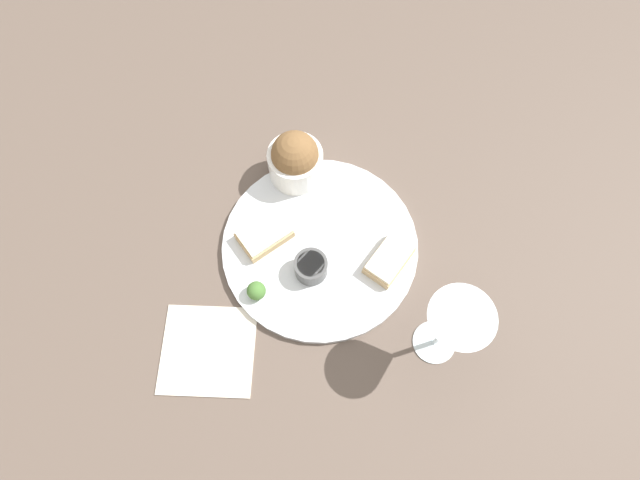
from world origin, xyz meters
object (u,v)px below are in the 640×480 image
Objects in this scene: salad_bowl at (295,159)px; cheese_toast_far at (389,260)px; sauce_ramekin at (311,267)px; cheese_toast_near at (264,234)px; wine_glass at (453,325)px; napkin at (208,350)px.

salad_bowl reaches higher than cheese_toast_far.
sauce_ramekin reaches higher than cheese_toast_near.
cheese_toast_near is 0.54× the size of wine_glass.
sauce_ramekin reaches higher than napkin.
cheese_toast_far is at bearing 106.73° from salad_bowl.
sauce_ramekin is (0.06, 0.19, -0.03)m from salad_bowl.
sauce_ramekin is 0.13m from cheese_toast_far.
sauce_ramekin is 0.31× the size of wine_glass.
sauce_ramekin is 0.58× the size of cheese_toast_near.
salad_bowl is 1.84× the size of sauce_ramekin.
wine_glass is at bearing 121.82° from cheese_toast_near.
cheese_toast_near is 0.97× the size of cheese_toast_far.
cheese_toast_far is 0.18m from wine_glass.
salad_bowl is at bearing -137.59° from cheese_toast_near.
salad_bowl is 1.07× the size of cheese_toast_near.
cheese_toast_far is 0.56× the size of wine_glass.
cheese_toast_far reaches higher than napkin.
napkin is at bearing 12.81° from sauce_ramekin.
sauce_ramekin is at bearing 117.28° from cheese_toast_near.
cheese_toast_far is at bearing 142.11° from cheese_toast_near.
napkin is (0.16, 0.14, -0.02)m from cheese_toast_near.
sauce_ramekin is 0.22m from napkin.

